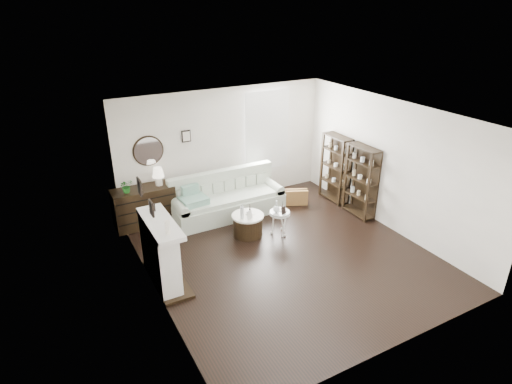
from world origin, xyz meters
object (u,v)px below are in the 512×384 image
dresser (144,207)px  pedestal_table (280,214)px  sofa (227,201)px  drum_table (248,225)px

dresser → pedestal_table: dresser is taller
sofa → pedestal_table: (0.58, -1.34, 0.15)m
drum_table → dresser: bearing=140.0°
drum_table → pedestal_table: (0.60, -0.27, 0.24)m
pedestal_table → dresser: bearing=143.5°
sofa → dresser: 1.80m
dresser → pedestal_table: 2.90m
dresser → drum_table: dresser is taller
sofa → drum_table: sofa is taller
sofa → pedestal_table: sofa is taller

